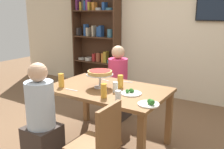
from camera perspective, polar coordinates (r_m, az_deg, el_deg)
ground_plane at (r=3.34m, az=-0.95°, el=-15.33°), size 12.00×12.00×0.00m
rear_partition at (r=4.90m, az=13.52°, el=10.96°), size 8.00×0.12×2.80m
dining_table at (r=3.07m, az=-1.00°, el=-4.85°), size 1.44×0.91×0.74m
bookshelf at (r=5.50m, az=-3.46°, el=8.87°), size 1.10×0.30×2.21m
television at (r=4.59m, az=24.34°, el=14.38°), size 0.88×0.05×0.53m
diner_far_left at (r=3.91m, az=1.35°, el=-2.97°), size 0.34×0.34×1.15m
diner_near_left at (r=2.82m, az=-15.85°, el=-10.59°), size 0.34×0.34×1.15m
chair_near_right at (r=2.36m, az=-2.98°, el=-15.37°), size 0.40×0.40×0.87m
deep_dish_pizza_stand at (r=3.02m, az=-2.80°, el=0.21°), size 0.33×0.33×0.22m
salad_plate_near_diner at (r=2.84m, az=4.34°, el=-4.19°), size 0.24×0.24×0.06m
salad_plate_far_diner at (r=2.53m, az=8.55°, el=-6.55°), size 0.22×0.22×0.07m
beer_glass_amber_tall at (r=2.69m, az=-1.90°, el=-3.75°), size 0.07×0.07×0.16m
beer_glass_amber_short at (r=3.05m, az=1.93°, el=-1.57°), size 0.07×0.07×0.16m
beer_glass_amber_spare at (r=3.13m, az=-11.57°, el=-1.31°), size 0.07×0.07×0.17m
water_glass_clear_near at (r=2.61m, az=1.41°, el=-4.85°), size 0.07×0.07×0.11m
water_glass_clear_far at (r=2.88m, az=0.77°, el=-2.87°), size 0.06×0.06×0.12m
cutlery_fork_near at (r=3.01m, az=-9.32°, el=-3.48°), size 0.18×0.02×0.00m
cutlery_knife_near at (r=3.31m, az=3.28°, el=-1.68°), size 0.18×0.04×0.00m
cutlery_fork_far at (r=3.39m, az=-1.78°, el=-1.25°), size 0.18×0.06×0.00m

